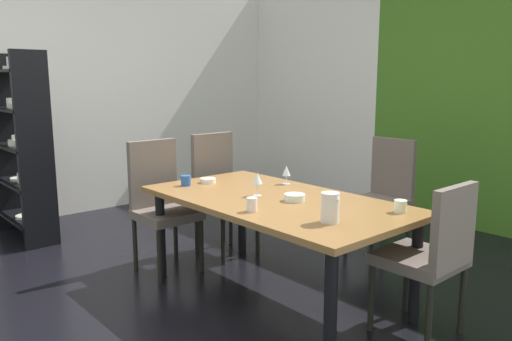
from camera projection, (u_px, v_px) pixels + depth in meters
name	position (u px, v px, depth m)	size (l,w,h in m)	color
ground_plane	(194.00, 286.00, 3.73)	(5.39, 6.09, 0.02)	black
back_panel_interior	(310.00, 87.00, 6.61)	(2.16, 0.10, 2.84)	silver
left_interior_panel	(54.00, 88.00, 5.43)	(0.10, 6.09, 2.84)	silver
dining_table	(275.00, 208.00, 3.41)	(1.90, 1.01, 0.72)	brown
chair_left_far	(220.00, 189.00, 4.37)	(0.45, 0.44, 1.05)	#62544C
chair_right_far	(432.00, 251.00, 2.89)	(0.44, 0.44, 0.94)	#62544C
chair_left_near	(161.00, 200.00, 3.98)	(0.45, 0.44, 1.04)	#62544C
chair_head_far	(384.00, 191.00, 4.34)	(0.44, 0.45, 1.01)	#62544C
display_shelf	(20.00, 145.00, 4.75)	(0.93, 0.31, 1.77)	black
wine_glass_center	(257.00, 179.00, 3.44)	(0.07, 0.07, 0.16)	silver
wine_glass_rear	(286.00, 171.00, 3.84)	(0.06, 0.06, 0.15)	silver
serving_bowl_corner	(295.00, 197.00, 3.32)	(0.14, 0.14, 0.05)	silver
serving_bowl_front	(208.00, 180.00, 3.90)	(0.12, 0.12, 0.04)	white
cup_north	(400.00, 206.00, 3.03)	(0.08, 0.08, 0.08)	white
cup_south	(252.00, 205.00, 3.05)	(0.07, 0.07, 0.09)	white
cup_east	(186.00, 181.00, 3.79)	(0.07, 0.07, 0.08)	#24509C
pitcher_near_window	(330.00, 207.00, 2.80)	(0.12, 0.11, 0.17)	silver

